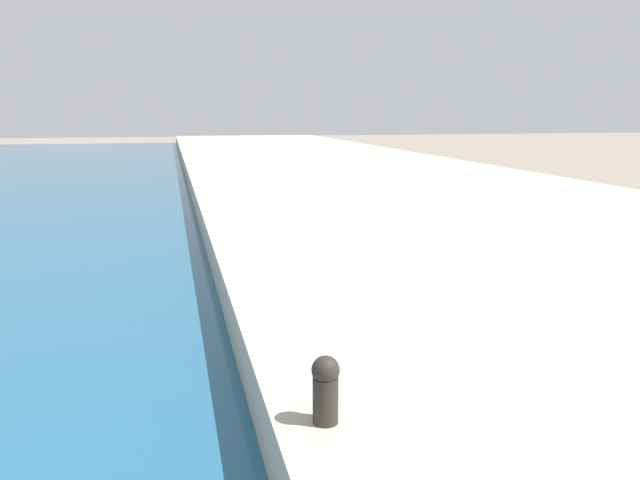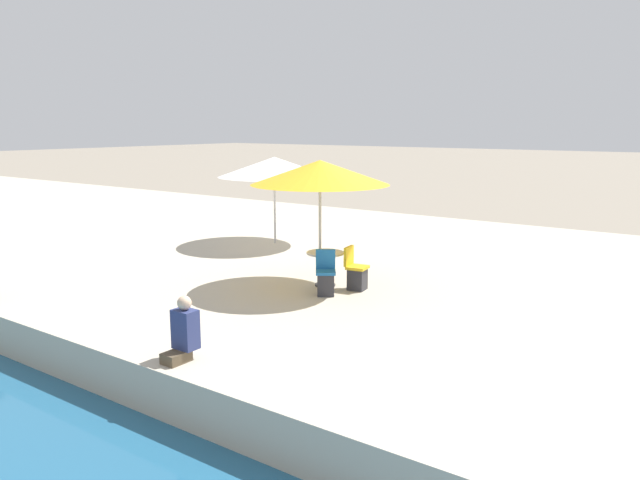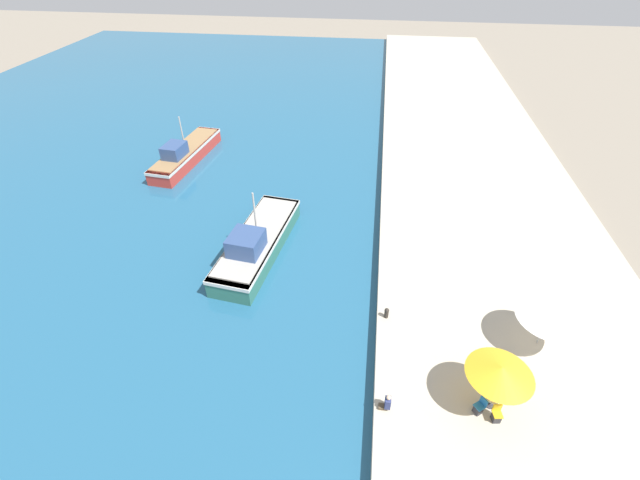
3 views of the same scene
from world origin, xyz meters
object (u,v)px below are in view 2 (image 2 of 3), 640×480
object	(u,v)px
cafe_table	(325,262)
cafe_umbrella_white	(274,167)
cafe_umbrella_pink	(320,172)
cafe_chair_left	(356,274)
cafe_chair_right	(326,279)
person_at_quay	(183,332)

from	to	relation	value
cafe_table	cafe_umbrella_white	bearing A→B (deg)	52.01
cafe_umbrella_pink	cafe_chair_left	world-z (taller)	cafe_umbrella_pink
cafe_umbrella_pink	cafe_table	world-z (taller)	cafe_umbrella_pink
cafe_table	cafe_chair_right	bearing A→B (deg)	-143.84
cafe_umbrella_white	cafe_umbrella_pink	bearing A→B (deg)	-129.16
cafe_umbrella_pink	cafe_table	bearing A→B (deg)	-57.93
cafe_umbrella_white	cafe_chair_right	bearing A→B (deg)	-129.93
cafe_chair_left	cafe_umbrella_pink	bearing A→B (deg)	-87.08
cafe_chair_right	person_at_quay	size ratio (longest dim) A/B	0.95
cafe_umbrella_pink	person_at_quay	xyz separation A→B (m)	(-4.65, -0.88, -2.01)
cafe_umbrella_white	cafe_chair_left	distance (m)	5.93
cafe_umbrella_white	cafe_chair_left	size ratio (longest dim) A/B	3.56
cafe_chair_left	person_at_quay	bearing A→B (deg)	-8.76
cafe_umbrella_white	cafe_chair_left	bearing A→B (deg)	-122.53
cafe_umbrella_pink	cafe_chair_right	size ratio (longest dim) A/B	3.21
cafe_chair_right	cafe_umbrella_pink	bearing A→B (deg)	-81.43
cafe_chair_right	cafe_chair_left	bearing A→B (deg)	-148.26
cafe_chair_right	cafe_umbrella_white	bearing A→B (deg)	-76.10
cafe_chair_left	cafe_umbrella_white	bearing A→B (deg)	-132.18
cafe_umbrella_white	person_at_quay	xyz separation A→B (m)	(-7.85, -4.81, -1.80)
cafe_umbrella_pink	person_at_quay	size ratio (longest dim) A/B	3.04
cafe_table	cafe_chair_right	distance (m)	0.75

